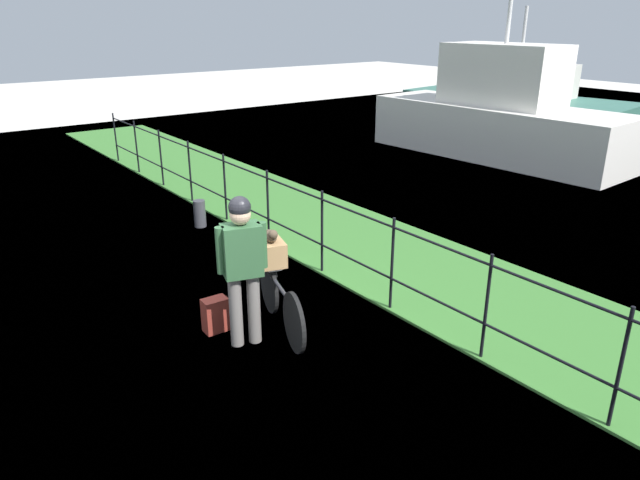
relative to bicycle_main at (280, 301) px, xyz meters
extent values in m
plane|color=beige|center=(-0.28, -0.98, -0.35)|extent=(60.00, 60.00, 0.00)
cube|color=#38702D|center=(-0.28, 2.46, -0.34)|extent=(27.00, 2.40, 0.03)
cylinder|color=black|center=(-9.28, 1.32, 0.24)|extent=(0.04, 0.04, 1.19)
cylinder|color=black|center=(-7.89, 1.32, 0.24)|extent=(0.04, 0.04, 1.19)
cylinder|color=black|center=(-6.51, 1.32, 0.24)|extent=(0.04, 0.04, 1.19)
cylinder|color=black|center=(-5.12, 1.32, 0.24)|extent=(0.04, 0.04, 1.19)
cylinder|color=black|center=(-3.74, 1.32, 0.24)|extent=(0.04, 0.04, 1.19)
cylinder|color=black|center=(-2.35, 1.32, 0.24)|extent=(0.04, 0.04, 1.19)
cylinder|color=black|center=(-0.97, 1.32, 0.24)|extent=(0.04, 0.04, 1.19)
cylinder|color=black|center=(0.42, 1.32, 0.24)|extent=(0.04, 0.04, 1.19)
cylinder|color=black|center=(1.80, 1.32, 0.24)|extent=(0.04, 0.04, 1.19)
cylinder|color=black|center=(3.19, 1.32, 0.24)|extent=(0.04, 0.04, 1.19)
cylinder|color=black|center=(-0.28, 1.32, 0.06)|extent=(18.00, 0.03, 0.03)
cylinder|color=black|center=(-0.28, 1.32, 0.72)|extent=(18.00, 0.03, 0.03)
cylinder|color=black|center=(0.48, -0.14, -0.02)|extent=(0.65, 0.23, 0.67)
cylinder|color=black|center=(-0.45, 0.13, -0.02)|extent=(0.65, 0.23, 0.67)
cylinder|color=#2D2D33|center=(0.02, 0.00, 0.16)|extent=(0.74, 0.25, 0.04)
cube|color=black|center=(-0.33, 0.10, 0.21)|extent=(0.22, 0.14, 0.06)
cube|color=slate|center=(-0.33, 0.10, 0.31)|extent=(0.39, 0.25, 0.02)
cube|color=#A87F51|center=(-0.33, 0.10, 0.46)|extent=(0.45, 0.39, 0.29)
ellipsoid|color=#4C3D2D|center=(-0.33, 0.10, 0.67)|extent=(0.31, 0.21, 0.13)
sphere|color=#4C3D2D|center=(-0.22, 0.06, 0.72)|extent=(0.11, 0.11, 0.11)
cylinder|color=slate|center=(0.06, -0.38, 0.06)|extent=(0.14, 0.14, 0.82)
cylinder|color=slate|center=(0.01, -0.57, 0.06)|extent=(0.14, 0.14, 0.82)
cube|color=#2D5633|center=(0.03, -0.48, 0.75)|extent=(0.36, 0.46, 0.56)
cylinder|color=#2D5633|center=(0.10, -0.27, 0.78)|extent=(0.10, 0.10, 0.50)
cylinder|color=#2D5633|center=(-0.03, -0.69, 0.78)|extent=(0.10, 0.10, 0.50)
sphere|color=tan|center=(0.03, -0.48, 1.14)|extent=(0.22, 0.22, 0.22)
sphere|color=black|center=(0.03, -0.48, 1.22)|extent=(0.23, 0.23, 0.23)
cube|color=maroon|center=(-0.40, -0.62, -0.15)|extent=(0.19, 0.29, 0.40)
cylinder|color=#38383D|center=(-3.75, 0.82, -0.12)|extent=(0.20, 0.20, 0.46)
cube|color=silver|center=(-4.11, 9.23, 0.30)|extent=(6.62, 2.45, 1.29)
cube|color=silver|center=(-4.11, 9.23, 1.67)|extent=(2.94, 1.62, 1.45)
cylinder|color=#B2B2B2|center=(-4.11, 9.23, 3.19)|extent=(0.10, 0.10, 1.60)
cube|color=#336656|center=(-6.00, 12.59, 0.18)|extent=(7.14, 3.29, 1.06)
cube|color=#B7B2A8|center=(-6.00, 12.59, 1.20)|extent=(3.22, 2.06, 0.97)
cylinder|color=#B2B2B2|center=(-6.00, 12.59, 2.48)|extent=(0.10, 0.10, 1.60)
camera|label=1|loc=(5.04, -3.22, 3.03)|focal=32.97mm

